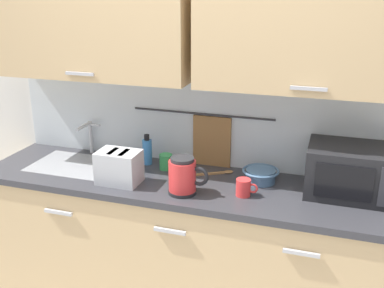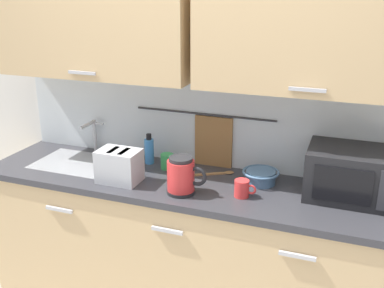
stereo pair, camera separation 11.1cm
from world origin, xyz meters
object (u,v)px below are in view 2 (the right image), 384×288
at_px(mug_by_kettle, 242,188).
at_px(dish_soap_bottle, 149,150).
at_px(mixing_bowl, 261,176).
at_px(toaster, 119,166).
at_px(microwave, 351,174).
at_px(wooden_spoon, 217,173).
at_px(electric_kettle, 182,176).
at_px(mug_near_sink, 168,161).

bearing_deg(mug_by_kettle, dish_soap_bottle, 158.49).
height_order(mixing_bowl, toaster, toaster).
height_order(microwave, mixing_bowl, microwave).
bearing_deg(wooden_spoon, microwave, -3.34).
height_order(electric_kettle, toaster, electric_kettle).
xyz_separation_m(dish_soap_bottle, wooden_spoon, (0.46, -0.02, -0.08)).
height_order(microwave, wooden_spoon, microwave).
distance_m(electric_kettle, mug_by_kettle, 0.33).
relative_size(microwave, toaster, 1.80).
bearing_deg(wooden_spoon, mug_by_kettle, -48.49).
distance_m(dish_soap_bottle, mug_near_sink, 0.16).
height_order(dish_soap_bottle, mixing_bowl, dish_soap_bottle).
height_order(dish_soap_bottle, wooden_spoon, dish_soap_bottle).
relative_size(electric_kettle, mixing_bowl, 1.06).
xyz_separation_m(electric_kettle, dish_soap_bottle, (-0.36, 0.34, -0.01)).
xyz_separation_m(electric_kettle, mixing_bowl, (0.38, 0.28, -0.06)).
height_order(electric_kettle, mug_near_sink, electric_kettle).
bearing_deg(mixing_bowl, toaster, -161.60).
bearing_deg(dish_soap_bottle, mug_by_kettle, -21.51).
relative_size(mug_near_sink, mixing_bowl, 0.56).
distance_m(dish_soap_bottle, wooden_spoon, 0.47).
xyz_separation_m(microwave, mixing_bowl, (-0.48, 0.01, -0.09)).
height_order(microwave, toaster, microwave).
height_order(mug_by_kettle, wooden_spoon, mug_by_kettle).
height_order(dish_soap_bottle, toaster, dish_soap_bottle).
xyz_separation_m(dish_soap_bottle, mixing_bowl, (0.73, -0.06, -0.04)).
distance_m(microwave, toaster, 1.28).
bearing_deg(mug_by_kettle, wooden_spoon, 131.51).
bearing_deg(dish_soap_bottle, toaster, -97.05).
distance_m(mixing_bowl, mug_by_kettle, 0.22).
bearing_deg(microwave, toaster, -168.86).
xyz_separation_m(microwave, mug_near_sink, (-1.07, 0.02, -0.09)).
height_order(mug_near_sink, toaster, toaster).
bearing_deg(mug_by_kettle, mixing_bowl, 75.21).
xyz_separation_m(mixing_bowl, toaster, (-0.77, -0.26, 0.05)).
distance_m(electric_kettle, mixing_bowl, 0.47).
relative_size(dish_soap_bottle, toaster, 0.77).
distance_m(microwave, mixing_bowl, 0.49).
xyz_separation_m(toaster, wooden_spoon, (0.50, 0.29, -0.09)).
xyz_separation_m(microwave, mug_by_kettle, (-0.54, -0.20, -0.09)).
xyz_separation_m(mug_near_sink, mug_by_kettle, (0.53, -0.22, 0.00)).
bearing_deg(electric_kettle, toaster, 176.84).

